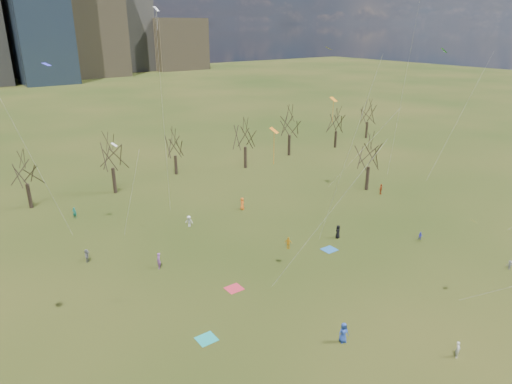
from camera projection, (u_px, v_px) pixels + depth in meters
ground at (327, 293)px, 44.74m from camera, size 500.00×500.00×0.00m
bare_tree_row at (161, 152)px, 70.94m from camera, size 113.04×29.80×9.50m
blanket_teal at (207, 339)px, 38.21m from camera, size 1.60×1.50×0.03m
blanket_navy at (329, 249)px, 53.37m from camera, size 1.60×1.50×0.03m
blanket_crimson at (234, 289)px, 45.49m from camera, size 1.60×1.50×0.03m
person_0 at (344, 333)px, 37.58m from camera, size 1.01×0.80×1.81m
person_1 at (458, 349)px, 35.96m from camera, size 0.61×0.52×1.41m
person_3 at (510, 265)px, 48.93m from camera, size 0.71×0.77×1.04m
person_4 at (288, 243)px, 53.31m from camera, size 0.85×0.91×1.51m
person_6 at (338, 232)px, 55.98m from camera, size 0.99×0.86×1.71m
person_7 at (159, 261)px, 49.00m from camera, size 0.68×0.78×1.82m
person_8 at (420, 236)px, 55.66m from camera, size 0.58×0.61×1.00m
person_9 at (189, 221)px, 59.25m from camera, size 1.08×1.08×1.50m
person_10 at (381, 189)px, 70.54m from camera, size 1.03×0.68×1.63m
person_11 at (87, 255)px, 50.47m from camera, size 1.01×1.44×1.49m
person_12 at (242, 204)px, 64.68m from camera, size 0.86×1.02×1.77m
person_13 at (75, 213)px, 61.82m from camera, size 0.67×0.65×1.55m
kites_airborne at (323, 134)px, 51.94m from camera, size 66.06×44.41×31.28m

